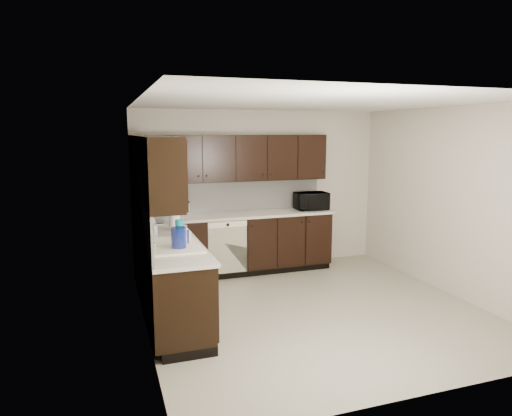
{
  "coord_description": "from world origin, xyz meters",
  "views": [
    {
      "loc": [
        -2.38,
        -4.85,
        2.17
      ],
      "look_at": [
        -0.54,
        0.6,
        1.2
      ],
      "focal_mm": 32.0,
      "sensor_mm": 36.0,
      "label": 1
    }
  ],
  "objects_px": {
    "storage_bin": "(160,216)",
    "toaster_oven": "(178,209)",
    "blue_pitcher": "(179,239)",
    "microwave": "(311,201)",
    "sink": "(174,251)"
  },
  "relations": [
    {
      "from": "storage_bin",
      "to": "toaster_oven",
      "type": "bearing_deg",
      "value": 52.61
    },
    {
      "from": "toaster_oven",
      "to": "storage_bin",
      "type": "distance_m",
      "value": 0.51
    },
    {
      "from": "toaster_oven",
      "to": "blue_pitcher",
      "type": "bearing_deg",
      "value": -90.92
    },
    {
      "from": "storage_bin",
      "to": "microwave",
      "type": "bearing_deg",
      "value": 7.24
    },
    {
      "from": "toaster_oven",
      "to": "blue_pitcher",
      "type": "distance_m",
      "value": 1.95
    },
    {
      "from": "sink",
      "to": "blue_pitcher",
      "type": "xyz_separation_m",
      "value": [
        0.03,
        -0.16,
        0.18
      ]
    },
    {
      "from": "sink",
      "to": "microwave",
      "type": "relative_size",
      "value": 1.65
    },
    {
      "from": "blue_pitcher",
      "to": "storage_bin",
      "type": "bearing_deg",
      "value": 103.76
    },
    {
      "from": "sink",
      "to": "microwave",
      "type": "height_order",
      "value": "microwave"
    },
    {
      "from": "microwave",
      "to": "blue_pitcher",
      "type": "xyz_separation_m",
      "value": [
        -2.4,
        -1.82,
        -0.02
      ]
    },
    {
      "from": "microwave",
      "to": "toaster_oven",
      "type": "xyz_separation_m",
      "value": [
        -2.1,
        0.1,
        -0.04
      ]
    },
    {
      "from": "sink",
      "to": "storage_bin",
      "type": "xyz_separation_m",
      "value": [
        0.02,
        1.36,
        0.15
      ]
    },
    {
      "from": "sink",
      "to": "blue_pitcher",
      "type": "bearing_deg",
      "value": -80.15
    },
    {
      "from": "microwave",
      "to": "blue_pitcher",
      "type": "bearing_deg",
      "value": -140.45
    },
    {
      "from": "sink",
      "to": "toaster_oven",
      "type": "xyz_separation_m",
      "value": [
        0.33,
        1.77,
        0.16
      ]
    }
  ]
}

